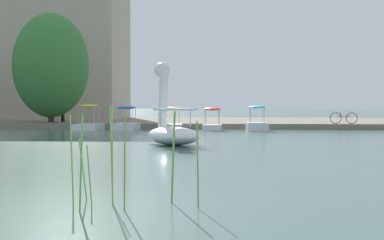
# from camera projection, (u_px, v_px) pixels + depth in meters

# --- Properties ---
(ground_plane) EXTENTS (454.82, 454.82, 0.00)m
(ground_plane) POSITION_uv_depth(u_px,v_px,m) (94.00, 209.00, 9.29)
(ground_plane) COLOR #47665B
(shore_bank_far) EXTENTS (130.67, 19.64, 0.35)m
(shore_bank_far) POSITION_uv_depth(u_px,v_px,m) (220.00, 122.00, 49.20)
(shore_bank_far) COLOR slate
(shore_bank_far) RESTS_ON ground_plane
(swan_boat) EXTENTS (3.12, 3.67, 3.31)m
(swan_boat) POSITION_uv_depth(u_px,v_px,m) (172.00, 129.00, 24.22)
(swan_boat) COLOR white
(swan_boat) RESTS_ON ground_plane
(pedal_boat_cyan) EXTENTS (1.36, 2.43, 1.52)m
(pedal_boat_cyan) POSITION_uv_depth(u_px,v_px,m) (257.00, 124.00, 37.13)
(pedal_boat_cyan) COLOR white
(pedal_boat_cyan) RESTS_ON ground_plane
(pedal_boat_red) EXTENTS (1.15, 2.05, 1.41)m
(pedal_boat_red) POSITION_uv_depth(u_px,v_px,m) (212.00, 123.00, 37.79)
(pedal_boat_red) COLOR white
(pedal_boat_red) RESTS_ON ground_plane
(pedal_boat_orange) EXTENTS (1.52, 2.29, 1.45)m
(pedal_boat_orange) POSITION_uv_depth(u_px,v_px,m) (172.00, 123.00, 37.93)
(pedal_boat_orange) COLOR white
(pedal_boat_orange) RESTS_ON ground_plane
(pedal_boat_blue) EXTENTS (1.36, 2.36, 1.50)m
(pedal_boat_blue) POSITION_uv_depth(u_px,v_px,m) (126.00, 123.00, 37.90)
(pedal_boat_blue) COLOR white
(pedal_boat_blue) RESTS_ON ground_plane
(pedal_boat_yellow) EXTENTS (1.51, 2.29, 1.61)m
(pedal_boat_yellow) POSITION_uv_depth(u_px,v_px,m) (89.00, 122.00, 38.25)
(pedal_boat_yellow) COLOR white
(pedal_boat_yellow) RESTS_ON ground_plane
(tree_willow_near_path) EXTENTS (6.00, 6.22, 7.51)m
(tree_willow_near_path) POSITION_uv_depth(u_px,v_px,m) (51.00, 65.00, 42.31)
(tree_willow_near_path) COLOR #423323
(tree_willow_near_path) RESTS_ON shore_bank_far
(person_on_path) EXTENTS (0.24, 0.26, 1.66)m
(person_on_path) POSITION_uv_depth(u_px,v_px,m) (63.00, 109.00, 43.79)
(person_on_path) COLOR black
(person_on_path) RESTS_ON shore_bank_far
(bicycle_parked) EXTENTS (1.70, 0.39, 0.74)m
(bicycle_parked) POSITION_uv_depth(u_px,v_px,m) (344.00, 118.00, 39.42)
(bicycle_parked) COLOR black
(bicycle_parked) RESTS_ON shore_bank_far
(parked_van) EXTENTS (4.45, 2.35, 1.74)m
(parked_van) POSITION_uv_depth(u_px,v_px,m) (54.00, 108.00, 52.85)
(parked_van) COLOR silver
(parked_van) RESTS_ON shore_bank_far
(apartment_block) EXTENTS (18.55, 10.20, 13.82)m
(apartment_block) POSITION_uv_depth(u_px,v_px,m) (21.00, 41.00, 55.07)
(apartment_block) COLOR #B2A893
(apartment_block) RESTS_ON shore_bank_far
(reed_clump_foreground) EXTENTS (2.12, 1.13, 1.57)m
(reed_clump_foreground) POSITION_uv_depth(u_px,v_px,m) (126.00, 161.00, 9.58)
(reed_clump_foreground) COLOR #669942
(reed_clump_foreground) RESTS_ON ground_plane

